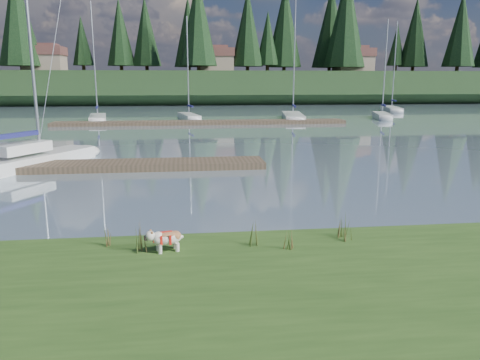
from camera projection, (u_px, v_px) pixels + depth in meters
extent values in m
plane|color=#7F94A4|center=(179.00, 124.00, 41.64)|extent=(200.00, 200.00, 0.00)
cube|color=#32531D|center=(160.00, 347.00, 6.66)|extent=(60.00, 9.00, 0.35)
cube|color=#1D3218|center=(181.00, 88.00, 82.86)|extent=(200.00, 20.00, 5.00)
cylinder|color=silver|center=(160.00, 249.00, 9.75)|extent=(0.09, 0.09, 0.19)
cylinder|color=silver|center=(158.00, 247.00, 9.92)|extent=(0.09, 0.09, 0.19)
cylinder|color=silver|center=(177.00, 247.00, 9.88)|extent=(0.09, 0.09, 0.19)
cylinder|color=silver|center=(175.00, 244.00, 10.05)|extent=(0.09, 0.09, 0.19)
ellipsoid|color=silver|center=(168.00, 238.00, 9.86)|extent=(0.67, 0.45, 0.29)
ellipsoid|color=#AA6A3F|center=(168.00, 234.00, 9.85)|extent=(0.49, 0.39, 0.10)
ellipsoid|color=silver|center=(150.00, 236.00, 9.71)|extent=(0.26, 0.27, 0.21)
cube|color=black|center=(146.00, 238.00, 9.69)|extent=(0.09, 0.12, 0.08)
cube|color=silver|center=(30.00, 163.00, 21.18)|extent=(4.79, 6.86, 0.70)
ellipsoid|color=silver|center=(83.00, 152.00, 24.33)|extent=(2.26, 2.40, 0.70)
cylinder|color=silver|center=(29.00, 29.00, 20.52)|extent=(0.14, 0.14, 10.57)
cube|color=navy|center=(8.00, 136.00, 19.97)|extent=(1.72, 2.86, 0.20)
cube|color=silver|center=(22.00, 148.00, 20.67)|extent=(2.21, 2.76, 0.45)
cube|color=#4C3D2C|center=(85.00, 166.00, 20.76)|extent=(16.00, 2.00, 0.30)
cube|color=#4C3D2C|center=(202.00, 123.00, 41.84)|extent=(26.00, 2.20, 0.30)
cube|color=silver|center=(98.00, 119.00, 44.76)|extent=(2.44, 6.63, 0.70)
ellipsoid|color=silver|center=(99.00, 116.00, 47.82)|extent=(1.67, 1.96, 0.70)
cylinder|color=silver|center=(94.00, 58.00, 43.58)|extent=(0.12, 0.12, 10.13)
cube|color=navy|center=(97.00, 107.00, 43.68)|extent=(0.59, 2.58, 0.20)
cube|color=silver|center=(189.00, 117.00, 46.55)|extent=(2.31, 5.89, 0.70)
ellipsoid|color=silver|center=(184.00, 115.00, 49.23)|extent=(1.51, 1.77, 0.70)
cylinder|color=silver|center=(188.00, 65.00, 45.48)|extent=(0.12, 0.12, 9.04)
cube|color=navy|center=(190.00, 106.00, 45.57)|extent=(0.61, 2.28, 0.20)
cube|color=silver|center=(293.00, 117.00, 47.05)|extent=(3.03, 8.18, 0.70)
ellipsoid|color=silver|center=(290.00, 114.00, 50.95)|extent=(2.06, 2.42, 0.70)
cylinder|color=silver|center=(295.00, 48.00, 45.63)|extent=(0.12, 0.12, 12.29)
cube|color=navy|center=(294.00, 106.00, 45.74)|extent=(0.69, 3.17, 0.20)
cube|color=silver|center=(382.00, 116.00, 47.90)|extent=(2.85, 5.95, 0.70)
ellipsoid|color=silver|center=(378.00, 114.00, 50.70)|extent=(1.65, 1.87, 0.70)
cylinder|color=silver|center=(385.00, 66.00, 46.83)|extent=(0.12, 0.12, 8.95)
cube|color=navy|center=(384.00, 105.00, 46.88)|extent=(0.82, 2.28, 0.20)
cube|color=silver|center=(392.00, 110.00, 58.67)|extent=(3.08, 6.93, 0.70)
ellipsoid|color=silver|center=(387.00, 108.00, 61.95)|extent=(1.87, 2.14, 0.70)
cylinder|color=silver|center=(395.00, 64.00, 57.49)|extent=(0.12, 0.12, 10.07)
cube|color=navy|center=(394.00, 100.00, 57.53)|extent=(0.83, 2.66, 0.20)
cone|color=#475B23|center=(138.00, 237.00, 9.85)|extent=(0.03, 0.03, 0.61)
cone|color=brown|center=(144.00, 241.00, 9.81)|extent=(0.03, 0.03, 0.49)
cone|color=#475B23|center=(141.00, 236.00, 9.88)|extent=(0.03, 0.03, 0.67)
cone|color=brown|center=(145.00, 242.00, 9.85)|extent=(0.03, 0.03, 0.43)
cone|color=#475B23|center=(139.00, 240.00, 9.78)|extent=(0.03, 0.03, 0.55)
cone|color=#475B23|center=(253.00, 233.00, 10.24)|extent=(0.03, 0.03, 0.53)
cone|color=brown|center=(258.00, 236.00, 10.20)|extent=(0.03, 0.03, 0.42)
cone|color=#475B23|center=(255.00, 232.00, 10.27)|extent=(0.03, 0.03, 0.58)
cone|color=brown|center=(259.00, 237.00, 10.25)|extent=(0.03, 0.03, 0.37)
cone|color=#475B23|center=(254.00, 236.00, 10.17)|extent=(0.03, 0.03, 0.47)
cone|color=#475B23|center=(344.00, 229.00, 10.53)|extent=(0.03, 0.03, 0.55)
cone|color=brown|center=(350.00, 232.00, 10.48)|extent=(0.03, 0.03, 0.44)
cone|color=#475B23|center=(347.00, 227.00, 10.56)|extent=(0.03, 0.03, 0.61)
cone|color=brown|center=(351.00, 232.00, 10.53)|extent=(0.03, 0.03, 0.39)
cone|color=#475B23|center=(346.00, 231.00, 10.46)|extent=(0.03, 0.03, 0.50)
cone|color=#475B23|center=(105.00, 237.00, 10.17)|extent=(0.03, 0.03, 0.43)
cone|color=brown|center=(110.00, 239.00, 10.13)|extent=(0.03, 0.03, 0.34)
cone|color=#475B23|center=(108.00, 235.00, 10.21)|extent=(0.03, 0.03, 0.47)
cone|color=brown|center=(112.00, 240.00, 10.18)|extent=(0.03, 0.03, 0.30)
cone|color=#475B23|center=(106.00, 239.00, 10.10)|extent=(0.03, 0.03, 0.39)
cone|color=#475B23|center=(285.00, 239.00, 10.03)|extent=(0.03, 0.03, 0.42)
cone|color=brown|center=(291.00, 242.00, 9.98)|extent=(0.03, 0.03, 0.33)
cone|color=#475B23|center=(287.00, 238.00, 10.06)|extent=(0.03, 0.03, 0.46)
cone|color=brown|center=(292.00, 242.00, 10.03)|extent=(0.03, 0.03, 0.29)
cone|color=#475B23|center=(287.00, 241.00, 9.96)|extent=(0.03, 0.03, 0.38)
cone|color=#475B23|center=(339.00, 224.00, 10.75)|extent=(0.03, 0.03, 0.62)
cone|color=brown|center=(344.00, 227.00, 10.70)|extent=(0.03, 0.03, 0.50)
cone|color=#475B23|center=(341.00, 222.00, 10.78)|extent=(0.03, 0.03, 0.68)
cone|color=brown|center=(345.00, 228.00, 10.75)|extent=(0.03, 0.03, 0.44)
cone|color=#475B23|center=(341.00, 226.00, 10.68)|extent=(0.03, 0.03, 0.56)
cube|color=#33281C|center=(169.00, 247.00, 10.95)|extent=(60.00, 0.50, 0.14)
cylinder|color=#382619|center=(22.00, 67.00, 74.40)|extent=(0.60, 0.60, 1.80)
cone|color=black|center=(17.00, 16.00, 72.79)|extent=(6.60, 6.60, 15.00)
cylinder|color=#382619|center=(122.00, 68.00, 80.02)|extent=(0.60, 0.60, 1.80)
cone|color=black|center=(120.00, 32.00, 78.79)|extent=(4.84, 4.84, 11.00)
cylinder|color=#382619|center=(199.00, 67.00, 75.70)|extent=(0.60, 0.60, 1.80)
cone|color=black|center=(198.00, 21.00, 74.18)|extent=(6.16, 6.16, 14.00)
cylinder|color=#382619|center=(267.00, 68.00, 80.97)|extent=(0.60, 0.60, 1.80)
cone|color=black|center=(268.00, 38.00, 79.93)|extent=(3.96, 3.96, 9.00)
cylinder|color=#382619|center=(344.00, 68.00, 80.53)|extent=(0.60, 0.60, 1.80)
cone|color=black|center=(346.00, 19.00, 78.83)|extent=(7.04, 7.04, 16.00)
cylinder|color=#382619|center=(412.00, 68.00, 85.07)|extent=(0.60, 0.60, 1.80)
cone|color=black|center=(415.00, 32.00, 83.74)|extent=(5.28, 5.28, 12.00)
cube|color=gray|center=(45.00, 64.00, 76.58)|extent=(6.00, 5.00, 2.80)
cube|color=brown|center=(44.00, 51.00, 76.14)|extent=(6.30, 5.30, 1.40)
cube|color=brown|center=(44.00, 46.00, 75.97)|extent=(4.20, 3.60, 0.70)
cube|color=gray|center=(215.00, 65.00, 80.79)|extent=(6.00, 5.00, 2.80)
cube|color=brown|center=(215.00, 52.00, 80.35)|extent=(6.30, 5.30, 1.40)
cube|color=brown|center=(215.00, 48.00, 80.18)|extent=(4.20, 3.60, 0.70)
cube|color=gray|center=(353.00, 65.00, 81.63)|extent=(6.00, 5.00, 2.80)
cube|color=brown|center=(354.00, 53.00, 81.19)|extent=(6.30, 5.30, 1.40)
cube|color=brown|center=(354.00, 48.00, 81.02)|extent=(4.20, 3.60, 0.70)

